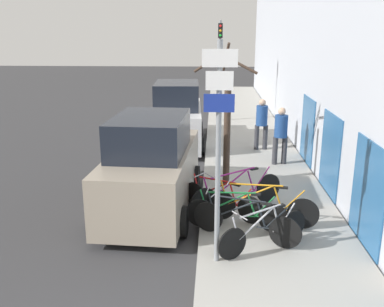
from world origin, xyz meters
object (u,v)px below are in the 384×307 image
object	(u,v)px
signpost	(218,142)
bicycle_1	(245,222)
bicycle_4	(221,200)
bicycle_3	(261,207)
bicycle_0	(264,231)
bicycle_5	(238,193)
street_tree	(227,121)
pedestrian_far	(281,132)
traffic_light	(220,58)
parked_car_1	(177,117)
pedestrian_near	(262,121)
parked_car_0	(152,168)
bicycle_2	(236,213)

from	to	relation	value
signpost	bicycle_1	size ratio (longest dim) A/B	1.87
bicycle_4	bicycle_3	bearing A→B (deg)	-83.05
bicycle_3	bicycle_0	bearing A→B (deg)	-170.62
bicycle_0	bicycle_1	world-z (taller)	bicycle_1
bicycle_1	bicycle_5	xyz separation A→B (m)	(-0.08, 1.48, 0.03)
street_tree	signpost	bearing A→B (deg)	-93.60
bicycle_0	pedestrian_far	bearing A→B (deg)	-45.08
bicycle_3	traffic_light	bearing A→B (deg)	16.21
parked_car_1	pedestrian_far	distance (m)	4.35
bicycle_4	traffic_light	distance (m)	11.04
street_tree	bicycle_1	bearing A→B (deg)	-84.69
pedestrian_near	traffic_light	world-z (taller)	traffic_light
bicycle_1	street_tree	distance (m)	3.57
bicycle_3	pedestrian_far	xyz separation A→B (m)	(1.03, 4.43, 0.64)
signpost	bicycle_5	xyz separation A→B (m)	(0.49, 2.34, -1.82)
bicycle_3	pedestrian_near	world-z (taller)	pedestrian_near
parked_car_0	bicycle_1	bearing A→B (deg)	-36.71
pedestrian_far	bicycle_1	bearing A→B (deg)	-118.76
bicycle_5	parked_car_1	xyz separation A→B (m)	(-1.94, 6.36, 0.51)
bicycle_5	parked_car_0	world-z (taller)	parked_car_0
pedestrian_near	street_tree	world-z (taller)	street_tree
pedestrian_far	signpost	bearing A→B (deg)	-121.65
signpost	bicycle_2	distance (m)	2.32
bicycle_0	pedestrian_near	size ratio (longest dim) A/B	0.99
bicycle_4	bicycle_0	bearing A→B (deg)	-119.71
bicycle_2	bicycle_3	size ratio (longest dim) A/B	0.89
parked_car_1	pedestrian_near	bearing A→B (deg)	-20.25
bicycle_4	street_tree	world-z (taller)	street_tree
signpost	bicycle_1	world-z (taller)	signpost
pedestrian_far	street_tree	bearing A→B (deg)	-145.97
pedestrian_near	bicycle_0	bearing A→B (deg)	78.14
bicycle_4	pedestrian_far	size ratio (longest dim) A/B	1.00
bicycle_5	street_tree	world-z (taller)	street_tree
street_tree	bicycle_2	bearing A→B (deg)	-86.88
bicycle_0	traffic_light	size ratio (longest dim) A/B	0.39
traffic_light	bicycle_2	bearing A→B (deg)	-88.67
signpost	bicycle_0	world-z (taller)	signpost
traffic_light	bicycle_4	bearing A→B (deg)	-90.22
bicycle_3	parked_car_0	size ratio (longest dim) A/B	0.52
signpost	pedestrian_far	world-z (taller)	signpost
bicycle_5	street_tree	xyz separation A→B (m)	(-0.23, 1.81, 1.32)
street_tree	pedestrian_far	bearing A→B (deg)	47.44
bicycle_2	bicycle_3	distance (m)	0.61
signpost	pedestrian_far	size ratio (longest dim) A/B	2.18
bicycle_1	bicycle_5	world-z (taller)	bicycle_5
bicycle_1	bicycle_2	world-z (taller)	bicycle_1
pedestrian_near	parked_car_1	bearing A→B (deg)	-23.92
pedestrian_far	bicycle_2	bearing A→B (deg)	-121.81
bicycle_2	street_tree	world-z (taller)	street_tree
bicycle_4	street_tree	bearing A→B (deg)	29.03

